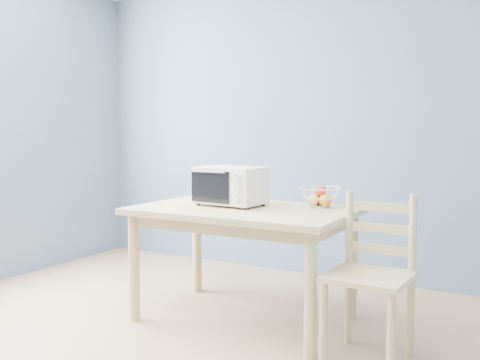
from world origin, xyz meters
The scene contains 5 objects.
room centered at (0.00, 0.00, 1.30)m, with size 4.01×4.51×2.61m.
dining_table centered at (0.24, 0.95, 0.65)m, with size 1.40×0.90×0.75m.
toaster_oven centered at (0.09, 1.00, 0.89)m, with size 0.47×0.35×0.26m.
fruit_basket centered at (0.66, 1.22, 0.82)m, with size 0.29×0.29×0.14m.
dining_chair centered at (1.14, 0.75, 0.45)m, with size 0.44×0.44×0.90m.
Camera 1 is at (1.91, -2.08, 1.24)m, focal length 40.00 mm.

